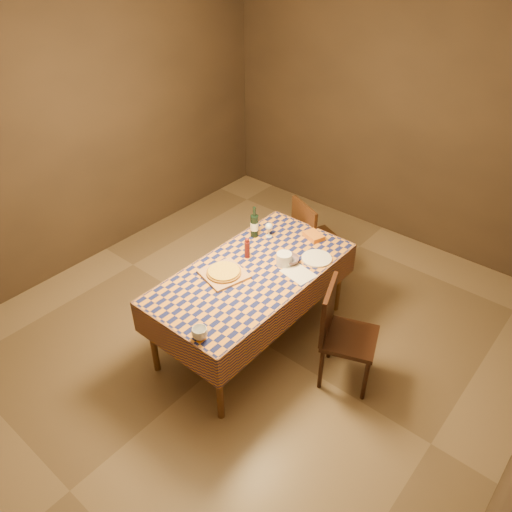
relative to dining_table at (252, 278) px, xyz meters
name	(u,v)px	position (x,y,z in m)	size (l,w,h in m)	color
room	(252,212)	(0.00, 0.00, 0.66)	(5.00, 5.10, 2.70)	brown
dining_table	(252,278)	(0.00, 0.00, 0.00)	(0.94, 1.84, 0.77)	brown
cutting_board	(224,274)	(-0.14, -0.19, 0.09)	(0.34, 0.34, 0.02)	tan
pizza	(224,272)	(-0.14, -0.19, 0.11)	(0.30, 0.30, 0.03)	#8B5817
pepper_mill	(247,248)	(-0.17, 0.13, 0.17)	(0.06, 0.06, 0.20)	#521413
bowl	(290,260)	(0.17, 0.30, 0.10)	(0.16, 0.16, 0.05)	#674E56
wine_glass	(269,227)	(-0.23, 0.51, 0.18)	(0.08, 0.08, 0.14)	silver
wine_bottle	(254,225)	(-0.34, 0.43, 0.19)	(0.09, 0.09, 0.31)	black
deli_tub	(284,259)	(0.14, 0.25, 0.13)	(0.13, 0.13, 0.11)	silver
takeout_container	(314,236)	(0.11, 0.75, 0.10)	(0.18, 0.13, 0.05)	#C36819
white_plate	(317,258)	(0.32, 0.50, 0.08)	(0.26, 0.26, 0.02)	silver
tumbler	(200,333)	(0.22, -0.84, 0.12)	(0.12, 0.12, 0.09)	white
flour_patch	(298,273)	(0.32, 0.22, 0.08)	(0.26, 0.20, 0.00)	silver
flour_bag	(287,260)	(0.14, 0.29, 0.10)	(0.18, 0.13, 0.05)	#9BA0C6
chair_far	(312,237)	(-0.12, 1.08, -0.17)	(0.55, 0.56, 0.93)	black
chair_right	(341,330)	(0.83, 0.11, -0.17)	(0.55, 0.55, 0.93)	black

